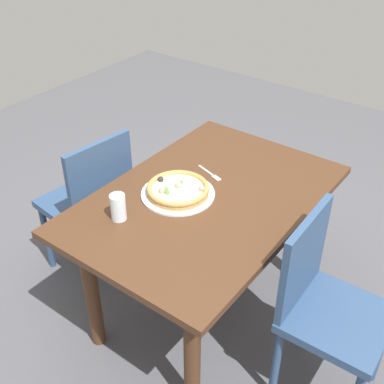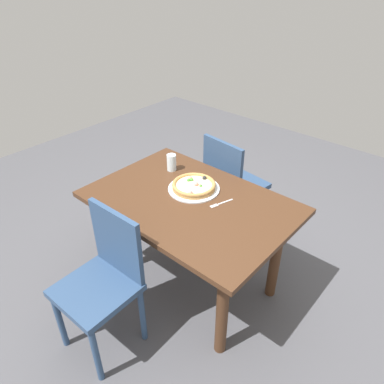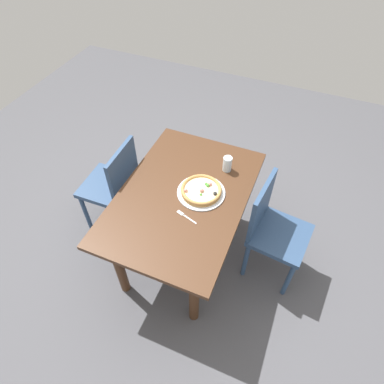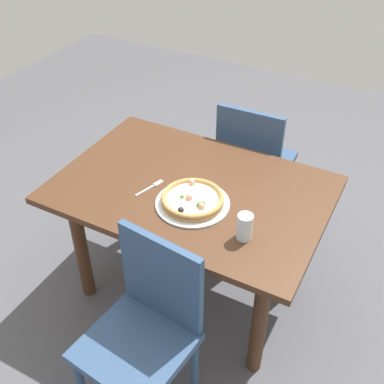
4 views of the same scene
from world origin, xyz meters
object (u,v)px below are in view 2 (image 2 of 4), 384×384
Objects in this scene: dining_table at (190,215)px; pizza at (194,185)px; plate at (194,189)px; fork at (220,204)px; drinking_glass at (172,162)px; chair_near at (231,183)px; chair_far at (104,278)px.

pizza reaches higher than dining_table.
plate is at bearing -59.61° from dining_table.
fork is (-0.23, 0.02, -0.03)m from pizza.
pizza is 0.31m from drinking_glass.
plate is (-0.07, 0.54, 0.23)m from chair_near.
pizza is (-0.00, -0.76, 0.26)m from chair_far.
pizza is (0.00, -0.00, 0.03)m from plate.
chair_far is at bearing 89.61° from plate.
dining_table is 0.22m from fork.
pizza is at bearing -59.62° from dining_table.
chair_far is 2.63× the size of plate.
chair_near is at bearing -82.67° from pizza.
dining_table is 0.67m from chair_near.
chair_far is (-0.06, 1.30, 0.00)m from chair_near.
fork is (-0.23, 0.02, -0.00)m from plate.
chair_far is at bearing 83.78° from dining_table.
chair_near reaches higher than plate.
dining_table is at bearing 120.39° from plate.
plate is 2.09× the size of fork.
chair_near is 0.59m from plate.
plate is (-0.01, -0.76, 0.23)m from chair_far.
chair_near is at bearing -88.67° from chair_far.
chair_near is at bearing -78.26° from dining_table.
chair_far is at bearing 108.52° from drinking_glass.
drinking_glass is at bearing -17.59° from plate.
plate is at bearing -76.02° from chair_near.
chair_far is 7.43× the size of drinking_glass.
pizza is at bearing -76.04° from chair_near.
chair_near reaches higher than drinking_glass.
chair_near reaches higher than pizza.
pizza is (0.07, -0.11, 0.14)m from dining_table.
drinking_glass is (0.29, -0.85, 0.29)m from chair_far.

